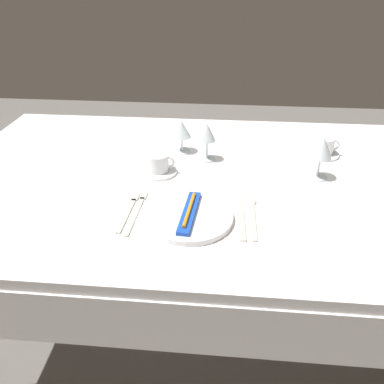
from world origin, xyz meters
The scene contains 15 objects.
ground_plane centered at (0.00, 0.00, 0.00)m, with size 6.00×6.00×0.00m, color slate.
dining_table centered at (0.00, 0.00, 0.66)m, with size 1.80×1.11×0.74m.
dinner_plate centered at (0.00, -0.27, 0.75)m, with size 0.26×0.26×0.02m, color white.
toothbrush_package centered at (0.00, -0.27, 0.77)m, with size 0.05×0.21×0.02m.
fork_outer centered at (-0.16, -0.24, 0.74)m, with size 0.03×0.23×0.00m.
fork_inner centered at (-0.19, -0.24, 0.74)m, with size 0.03×0.21×0.00m.
dinner_knife centered at (0.15, -0.26, 0.74)m, with size 0.02×0.21×0.00m.
spoon_soup centered at (0.19, -0.22, 0.74)m, with size 0.03×0.22×0.01m.
saucer_left centered at (-0.14, 0.01, 0.74)m, with size 0.13×0.13×0.01m, color white.
coffee_cup_left centered at (-0.13, 0.01, 0.78)m, with size 0.10×0.07×0.06m.
saucer_right centered at (0.48, 0.20, 0.74)m, with size 0.12×0.12×0.01m, color white.
coffee_cup_right centered at (0.48, 0.20, 0.78)m, with size 0.09×0.07×0.06m.
wine_glass_centre centered at (0.42, 0.02, 0.85)m, with size 0.07×0.07×0.15m.
wine_glass_left centered at (-0.07, 0.19, 0.83)m, with size 0.07×0.07×0.13m.
wine_glass_right centered at (0.03, 0.13, 0.84)m, with size 0.07×0.07×0.14m.
Camera 1 is at (0.09, -1.15, 1.38)m, focal length 34.99 mm.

